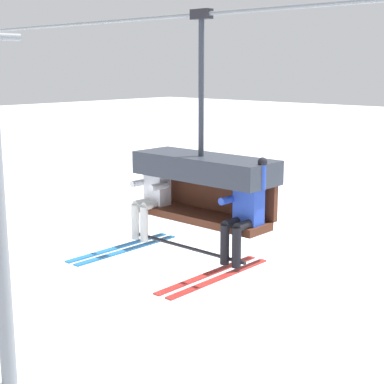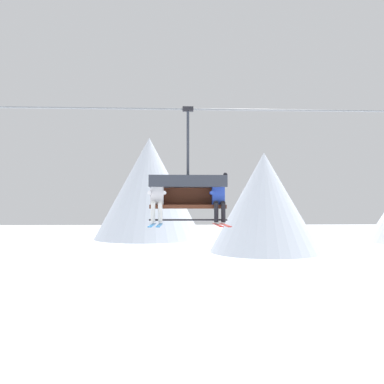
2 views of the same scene
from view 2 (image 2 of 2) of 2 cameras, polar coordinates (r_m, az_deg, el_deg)
mountain_peak_west at (r=63.41m, az=-6.56°, el=0.61°), size 18.03×18.03×17.03m
mountain_peak_central at (r=45.30m, az=10.95°, el=-1.51°), size 13.07×13.07×11.82m
lift_cable at (r=10.06m, az=5.93°, el=12.39°), size 17.47×0.05×0.05m
chairlift_chair at (r=9.72m, az=-0.64°, el=0.83°), size 1.99×0.74×2.95m
skier_white at (r=9.50m, az=-5.34°, el=-0.95°), size 0.46×1.70×1.23m
skier_blue at (r=9.55m, az=4.12°, el=-0.84°), size 0.48×1.70×1.34m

